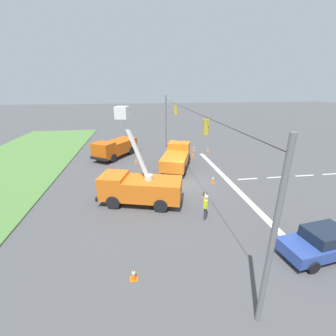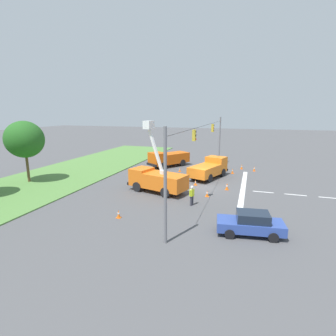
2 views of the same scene
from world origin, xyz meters
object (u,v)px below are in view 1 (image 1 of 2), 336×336
utility_truck_support_far (176,157)px  traffic_cone_far_left (136,161)px  traffic_cone_near_bucket (213,179)px  road_worker (206,205)px  traffic_cone_mid_left (134,274)px  traffic_cone_mid_right (192,155)px  traffic_cone_lane_edge_b (174,179)px  utility_truck_support_near (115,147)px  utility_truck_bucket_lift (139,186)px  traffic_cone_foreground_left (208,149)px  traffic_cone_lane_edge_a (194,148)px  sedan_blue (322,242)px  traffic_cone_far_right (205,195)px

utility_truck_support_far → traffic_cone_far_left: bearing=64.3°
utility_truck_support_far → traffic_cone_near_bucket: (-4.53, -2.59, -0.82)m
road_worker → traffic_cone_far_left: road_worker is taller
traffic_cone_mid_left → traffic_cone_mid_right: traffic_cone_mid_right is taller
traffic_cone_near_bucket → traffic_cone_lane_edge_b: (0.73, 3.50, -0.08)m
road_worker → traffic_cone_lane_edge_b: 6.48m
utility_truck_support_near → traffic_cone_far_left: size_ratio=10.78×
traffic_cone_near_bucket → traffic_cone_far_left: traffic_cone_near_bucket is taller
utility_truck_bucket_lift → traffic_cone_mid_left: 7.27m
traffic_cone_mid_left → traffic_cone_lane_edge_b: (10.76, -3.71, -0.02)m
traffic_cone_foreground_left → traffic_cone_mid_left: (-20.05, 9.90, -0.03)m
road_worker → traffic_cone_near_bucket: 6.18m
traffic_cone_near_bucket → traffic_cone_lane_edge_a: bearing=-5.2°
traffic_cone_near_bucket → utility_truck_support_near: bearing=45.3°
utility_truck_bucket_lift → traffic_cone_mid_right: utility_truck_bucket_lift is taller
traffic_cone_mid_left → traffic_cone_lane_edge_a: bearing=-21.4°
utility_truck_bucket_lift → traffic_cone_near_bucket: bearing=-66.9°
sedan_blue → traffic_cone_far_right: bearing=30.1°
utility_truck_bucket_lift → traffic_cone_near_bucket: size_ratio=9.57×
utility_truck_support_far → traffic_cone_lane_edge_b: 4.01m
traffic_cone_far_right → traffic_cone_near_bucket: bearing=-29.4°
sedan_blue → traffic_cone_far_left: 18.94m
traffic_cone_lane_edge_a → utility_truck_support_near: bearing=98.4°
sedan_blue → traffic_cone_mid_right: (17.50, 2.48, -0.45)m
traffic_cone_mid_right → traffic_cone_far_left: 6.98m
utility_truck_bucket_lift → road_worker: utility_truck_bucket_lift is taller
utility_truck_support_far → utility_truck_support_near: bearing=54.9°
utility_truck_bucket_lift → utility_truck_support_far: size_ratio=1.09×
road_worker → traffic_cone_near_bucket: (5.63, -2.47, -0.63)m
traffic_cone_foreground_left → traffic_cone_lane_edge_a: 1.89m
traffic_cone_near_bucket → traffic_cone_foreground_left: bearing=-15.1°
traffic_cone_far_right → traffic_cone_lane_edge_b: bearing=28.2°
traffic_cone_mid_right → sedan_blue: bearing=-171.9°
traffic_cone_far_right → utility_truck_support_near: bearing=32.8°
utility_truck_support_near → traffic_cone_lane_edge_a: 10.57m
utility_truck_support_far → traffic_cone_mid_left: (-14.56, 4.61, -0.88)m
sedan_blue → traffic_cone_lane_edge_b: sedan_blue is taller
traffic_cone_mid_left → road_worker: bearing=-47.1°
utility_truck_support_far → traffic_cone_near_bucket: bearing=-150.2°
utility_truck_bucket_lift → road_worker: (-2.77, -4.26, -0.41)m
utility_truck_support_near → traffic_cone_foreground_left: 12.17m
traffic_cone_lane_edge_a → utility_truck_support_far: bearing=150.4°
utility_truck_support_near → utility_truck_support_far: size_ratio=1.00×
traffic_cone_mid_right → traffic_cone_near_bucket: size_ratio=0.93×
utility_truck_support_near → utility_truck_bucket_lift: bearing=-167.5°
traffic_cone_mid_left → traffic_cone_lane_edge_b: size_ratio=1.06×
traffic_cone_lane_edge_a → traffic_cone_mid_left: bearing=158.6°
traffic_cone_far_left → traffic_cone_foreground_left: bearing=-70.5°
traffic_cone_foreground_left → traffic_cone_far_left: bearing=109.5°
traffic_cone_mid_left → utility_truck_support_far: bearing=-17.6°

